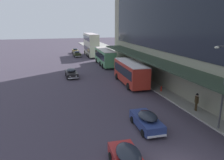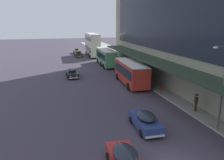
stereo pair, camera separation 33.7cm
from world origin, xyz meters
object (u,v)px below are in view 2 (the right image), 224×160
at_px(transit_bus_kerbside_far, 106,56).
at_px(sedan_second_near, 72,73).
at_px(transit_bus_kerbside_front, 131,72).
at_px(transit_bus_kerbside_rear, 92,44).
at_px(sedan_far_back, 78,54).
at_px(street_lamp, 222,82).
at_px(sedan_lead_mid, 77,51).
at_px(fire_hydrant, 161,89).
at_px(sedan_lead_near, 145,121).
at_px(pedestrian_at_kerb, 196,102).

relative_size(transit_bus_kerbside_far, sedan_second_near, 2.49).
relative_size(transit_bus_kerbside_front, transit_bus_kerbside_rear, 0.86).
bearing_deg(sedan_far_back, sedan_second_near, -99.70).
bearing_deg(street_lamp, sedan_second_near, 114.07).
bearing_deg(sedan_lead_mid, fire_hydrant, -81.21).
bearing_deg(transit_bus_kerbside_rear, fire_hydrant, -85.41).
distance_m(sedan_second_near, sedan_lead_near, 20.98).
bearing_deg(sedan_lead_mid, transit_bus_kerbside_front, -83.92).
relative_size(sedan_lead_mid, fire_hydrant, 6.23).
height_order(transit_bus_kerbside_front, transit_bus_kerbside_far, transit_bus_kerbside_far).
relative_size(transit_bus_kerbside_far, street_lamp, 1.48).
bearing_deg(sedan_far_back, transit_bus_kerbside_front, -81.97).
distance_m(transit_bus_kerbside_far, pedestrian_at_kerb, 27.66).
xyz_separation_m(transit_bus_kerbside_far, pedestrian_at_kerb, (2.67, -27.52, -0.79)).
xyz_separation_m(sedan_lead_mid, street_lamp, (5.77, -51.84, 3.55)).
bearing_deg(fire_hydrant, transit_bus_kerbside_far, 96.86).
height_order(transit_bus_kerbside_far, fire_hydrant, transit_bus_kerbside_far).
relative_size(transit_bus_kerbside_far, pedestrian_at_kerb, 5.75).
distance_m(transit_bus_kerbside_front, sedan_second_near, 10.54).
distance_m(transit_bus_kerbside_rear, fire_hydrant, 34.69).
xyz_separation_m(transit_bus_kerbside_far, fire_hydrant, (2.47, -20.51, -1.48)).
relative_size(transit_bus_kerbside_rear, fire_hydrant, 15.60).
distance_m(sedan_second_near, fire_hydrant, 15.72).
relative_size(pedestrian_at_kerb, fire_hydrant, 2.65).
bearing_deg(sedan_lead_near, transit_bus_kerbside_far, 82.57).
relative_size(transit_bus_kerbside_front, transit_bus_kerbside_far, 0.88).
height_order(sedan_second_near, sedan_lead_near, sedan_lead_near).
xyz_separation_m(transit_bus_kerbside_front, transit_bus_kerbside_far, (0.03, 15.54, 0.06)).
bearing_deg(pedestrian_at_kerb, transit_bus_kerbside_rear, 94.10).
distance_m(sedan_second_near, sedan_far_back, 23.33).
relative_size(sedan_far_back, street_lamp, 0.63).
xyz_separation_m(pedestrian_at_kerb, street_lamp, (-0.76, -3.91, 3.16)).
relative_size(sedan_second_near, sedan_lead_mid, 0.98).
xyz_separation_m(transit_bus_kerbside_far, sedan_second_near, (-8.15, -8.91, -1.22)).
bearing_deg(street_lamp, sedan_far_back, 97.67).
xyz_separation_m(sedan_lead_near, pedestrian_at_kerb, (6.51, 1.92, 0.40)).
bearing_deg(sedan_lead_near, sedan_lead_mid, 90.03).
xyz_separation_m(pedestrian_at_kerb, fire_hydrant, (-0.20, 7.01, -0.69)).
bearing_deg(pedestrian_at_kerb, sedan_second_near, 120.16).
relative_size(sedan_second_near, sedan_lead_near, 0.96).
bearing_deg(sedan_lead_near, sedan_far_back, 90.50).
bearing_deg(transit_bus_kerbside_front, street_lamp, -83.02).
relative_size(transit_bus_kerbside_rear, sedan_lead_near, 2.44).
bearing_deg(street_lamp, sedan_lead_mid, 96.35).
height_order(transit_bus_kerbside_front, sedan_second_near, transit_bus_kerbside_front).
bearing_deg(transit_bus_kerbside_far, sedan_second_near, -132.44).
bearing_deg(sedan_lead_mid, sedan_second_near, -98.31).
bearing_deg(transit_bus_kerbside_front, pedestrian_at_kerb, -77.28).
relative_size(transit_bus_kerbside_front, pedestrian_at_kerb, 5.05).
height_order(sedan_far_back, pedestrian_at_kerb, pedestrian_at_kerb).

